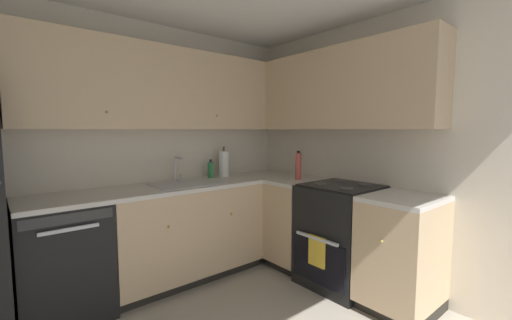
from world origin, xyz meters
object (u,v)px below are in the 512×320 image
dishwasher (64,260)px  paper_towel_roll (224,164)px  oven_range (341,234)px  soap_bottle (211,170)px  oil_bottle (298,166)px

dishwasher → paper_towel_roll: 1.68m
oven_range → soap_bottle: soap_bottle is taller
dishwasher → oven_range: oven_range is taller
paper_towel_roll → oil_bottle: bearing=-55.1°
dishwasher → oil_bottle: oil_bottle is taller
oil_bottle → dishwasher: bearing=166.1°
oven_range → paper_towel_roll: size_ratio=3.17×
soap_bottle → oil_bottle: size_ratio=0.66×
oil_bottle → soap_bottle: bearing=132.2°
dishwasher → soap_bottle: (1.40, 0.18, 0.55)m
oven_range → oil_bottle: (-0.02, 0.52, 0.58)m
paper_towel_roll → oil_bottle: (0.46, -0.66, 0.00)m
soap_bottle → oil_bottle: bearing=-47.8°
paper_towel_roll → oven_range: bearing=-67.9°
soap_bottle → oil_bottle: oil_bottle is taller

